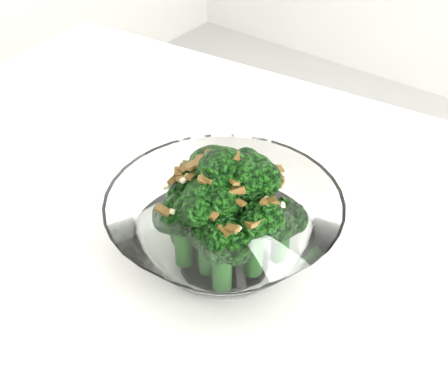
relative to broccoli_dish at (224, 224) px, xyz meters
The scene contains 1 object.
broccoli_dish is the anchor object (origin of this frame).
Camera 1 is at (-0.00, -0.37, 1.15)m, focal length 50.00 mm.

